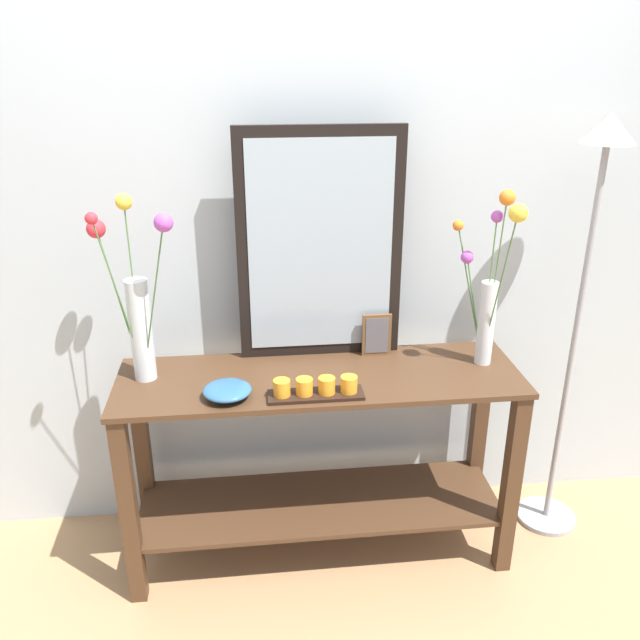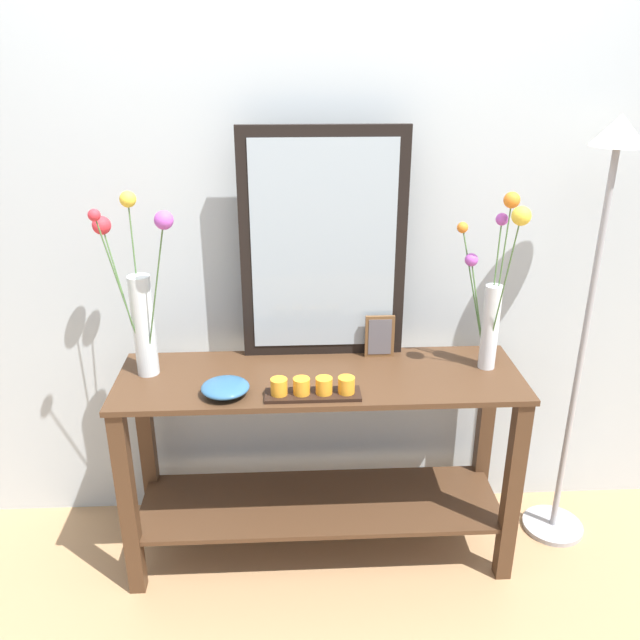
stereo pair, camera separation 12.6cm
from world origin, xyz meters
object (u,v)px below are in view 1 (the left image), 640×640
Objects in this scene: mirror_leaning at (320,246)px; floor_lamp at (587,267)px; tall_vase_left at (137,305)px; picture_frame_small at (377,335)px; decorative_bowl at (227,390)px; candle_tray at (316,389)px; console_table at (320,446)px; vase_right at (490,288)px.

mirror_leaning is 0.95m from floor_lamp.
picture_frame_small is (0.84, 0.09, -0.19)m from tall_vase_left.
floor_lamp is at bearing -6.08° from picture_frame_small.
tall_vase_left is 0.42m from decorative_bowl.
decorative_bowl is (-0.34, -0.31, -0.39)m from mirror_leaning.
tall_vase_left is 0.66m from candle_tray.
console_table is at bearing 20.77° from decorative_bowl.
picture_frame_small is at bearing 32.34° from console_table.
tall_vase_left is (-0.61, 0.05, 0.57)m from console_table.
tall_vase_left is 1.21m from vase_right.
picture_frame_small is (0.26, 0.29, 0.05)m from candle_tray.
vase_right is at bearing -17.51° from picture_frame_small.
tall_vase_left is 1.58m from floor_lamp.
mirror_leaning is at bearing 168.86° from picture_frame_small.
decorative_bowl is at bearing -154.13° from picture_frame_small.
floor_lamp is (0.96, 0.07, 0.63)m from console_table.
console_table is at bearing -4.83° from tall_vase_left.
decorative_bowl is at bearing -159.23° from console_table.
tall_vase_left is (-0.63, -0.13, -0.14)m from mirror_leaning.
tall_vase_left and vase_right have the same top height.
floor_lamp is at bearing 3.92° from console_table.
decorative_bowl reaches higher than console_table.
console_table is 1.16m from floor_lamp.
mirror_leaning is 0.40m from picture_frame_small.
tall_vase_left is 0.87m from picture_frame_small.
picture_frame_small is at bearing 48.30° from candle_tray.
tall_vase_left is 2.01× the size of candle_tray.
console_table is 0.46m from picture_frame_small.
picture_frame_small is at bearing 173.92° from floor_lamp.
picture_frame_small reaches higher than decorative_bowl.
console_table is 2.23× the size of vase_right.
floor_lamp is at bearing 0.53° from tall_vase_left.
floor_lamp reaches higher than candle_tray.
console_table is at bearing 77.97° from candle_tray.
vase_right is 3.97× the size of decorative_bowl.
candle_tray is (-0.05, -0.33, -0.39)m from mirror_leaning.
mirror_leaning is 0.51× the size of floor_lamp.
tall_vase_left reaches higher than decorative_bowl.
candle_tray is at bearing -99.02° from mirror_leaning.
vase_right is at bearing 15.38° from candle_tray.
vase_right is 0.39× the size of floor_lamp.
console_table is 1.71× the size of mirror_leaning.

